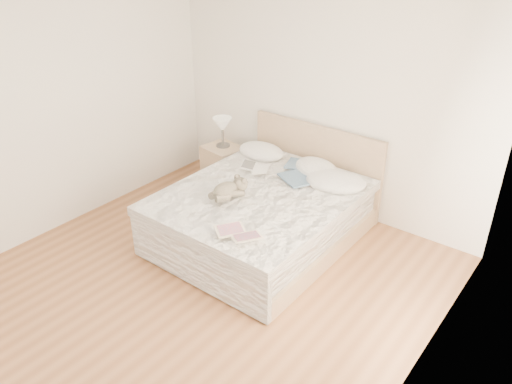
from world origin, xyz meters
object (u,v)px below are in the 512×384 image
(nightstand, at_px, (223,167))
(teddy_bear, at_px, (226,196))
(bed, at_px, (265,213))
(childrens_book, at_px, (238,234))
(photo_book, at_px, (255,168))
(table_lamp, at_px, (222,126))

(nightstand, relative_size, teddy_bear, 1.56)
(bed, relative_size, childrens_book, 5.61)
(teddy_bear, bearing_deg, bed, 79.71)
(bed, xyz_separation_m, childrens_book, (0.35, -0.87, 0.32))
(bed, height_order, photo_book, bed)
(bed, relative_size, teddy_bear, 5.99)
(nightstand, distance_m, table_lamp, 0.55)
(bed, distance_m, photo_book, 0.57)
(photo_book, relative_size, childrens_book, 0.94)
(nightstand, xyz_separation_m, childrens_book, (1.50, -1.50, 0.35))
(table_lamp, bearing_deg, teddy_bear, -47.79)
(bed, xyz_separation_m, table_lamp, (-1.16, 0.66, 0.52))
(bed, bearing_deg, photo_book, 141.82)
(teddy_bear, bearing_deg, nightstand, 142.17)
(table_lamp, bearing_deg, bed, -29.61)
(bed, bearing_deg, table_lamp, 150.39)
(childrens_book, relative_size, teddy_bear, 1.07)
(bed, distance_m, childrens_book, 0.99)
(table_lamp, distance_m, childrens_book, 2.16)
(photo_book, bearing_deg, nightstand, 129.56)
(table_lamp, height_order, teddy_bear, table_lamp)
(childrens_book, height_order, teddy_bear, teddy_bear)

